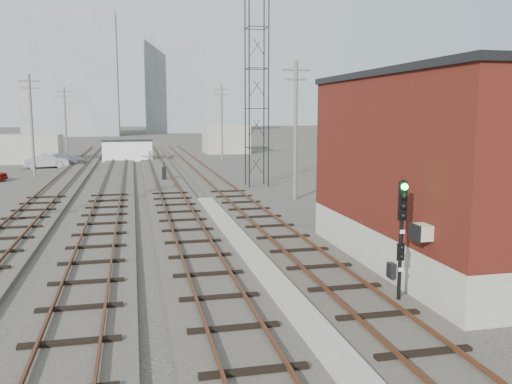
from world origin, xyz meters
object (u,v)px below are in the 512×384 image
object	(u,v)px
site_trailer	(127,150)
signal_mast	(402,234)
car_silver	(46,161)
car_grey	(66,159)
switch_stand	(164,173)

from	to	relation	value
site_trailer	signal_mast	bearing A→B (deg)	-82.47
car_silver	car_grey	size ratio (longest dim) A/B	0.98
switch_stand	car_grey	distance (m)	18.95
site_trailer	car_silver	xyz separation A→B (m)	(-8.17, -6.61, -0.51)
car_silver	car_grey	xyz separation A→B (m)	(1.71, 2.35, -0.07)
site_trailer	car_silver	bearing A→B (deg)	-142.58
car_silver	site_trailer	bearing A→B (deg)	-64.61
signal_mast	car_grey	xyz separation A→B (m)	(-14.73, 47.39, -1.53)
car_grey	car_silver	bearing A→B (deg)	136.73
site_trailer	car_grey	bearing A→B (deg)	-148.15
switch_stand	car_grey	bearing A→B (deg)	118.16
car_silver	car_grey	world-z (taller)	car_silver
signal_mast	site_trailer	size ratio (longest dim) A/B	0.64
site_trailer	car_grey	xyz separation A→B (m)	(-6.46, -4.26, -0.58)
switch_stand	car_grey	size ratio (longest dim) A/B	0.32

